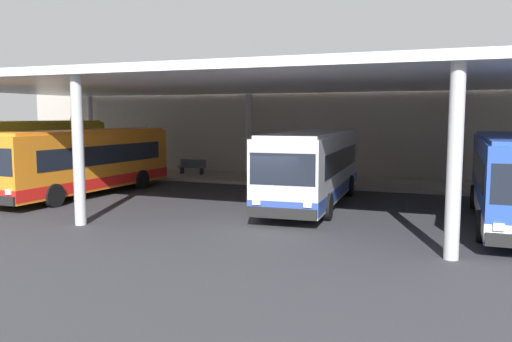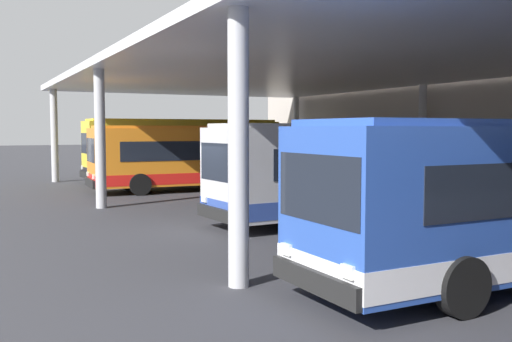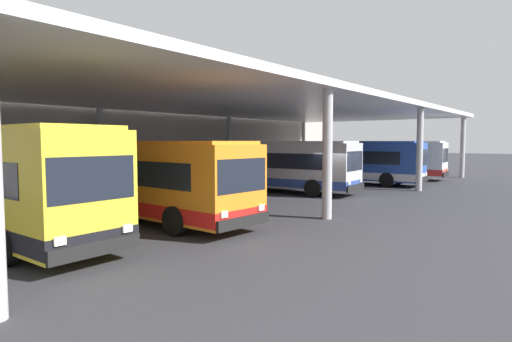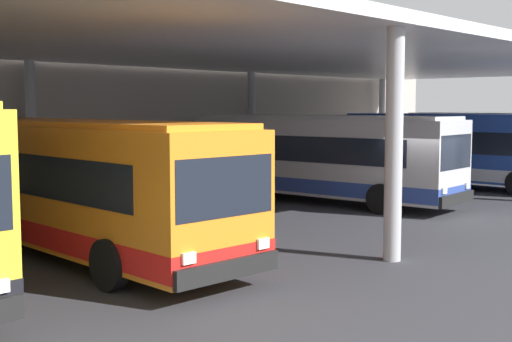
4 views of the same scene
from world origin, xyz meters
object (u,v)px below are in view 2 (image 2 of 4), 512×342
(bus_second_bay, at_px, (199,157))
(bus_middle_bay, at_px, (358,170))
(trash_bin, at_px, (319,168))
(banner_sign, at_px, (315,147))
(bus_nearest_bay, at_px, (184,149))
(bench_waiting, at_px, (356,172))

(bus_second_bay, relative_size, bus_middle_bay, 1.00)
(trash_bin, height_order, banner_sign, banner_sign)
(bus_nearest_bay, bearing_deg, trash_bin, 69.36)
(bench_waiting, height_order, trash_bin, trash_bin)
(bus_second_bay, bearing_deg, banner_sign, 100.90)
(trash_bin, bearing_deg, bus_second_bay, -74.89)
(bus_second_bay, xyz_separation_m, bus_middle_bay, (11.07, 1.37, 0.00))
(bus_second_bay, relative_size, banner_sign, 3.32)
(bus_second_bay, bearing_deg, bus_middle_bay, 7.04)
(bus_middle_bay, bearing_deg, bench_waiting, 143.60)
(bus_middle_bay, bearing_deg, banner_sign, 153.24)
(bus_middle_bay, xyz_separation_m, bench_waiting, (-9.77, 7.21, -0.99))
(bus_second_bay, xyz_separation_m, bench_waiting, (1.30, 8.57, -0.99))
(bench_waiting, xyz_separation_m, banner_sign, (-2.78, -0.88, 1.32))
(bus_middle_bay, relative_size, bench_waiting, 5.92)
(bus_nearest_bay, xyz_separation_m, banner_sign, (3.63, 6.63, 0.14))
(bus_nearest_bay, xyz_separation_m, bus_second_bay, (5.11, -1.07, -0.19))
(bus_nearest_bay, bearing_deg, bench_waiting, 49.52)
(bench_waiting, relative_size, banner_sign, 0.56)
(bus_nearest_bay, xyz_separation_m, bench_waiting, (6.41, 7.51, -1.18))
(bench_waiting, relative_size, trash_bin, 1.84)
(bench_waiting, bearing_deg, trash_bin, -179.25)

